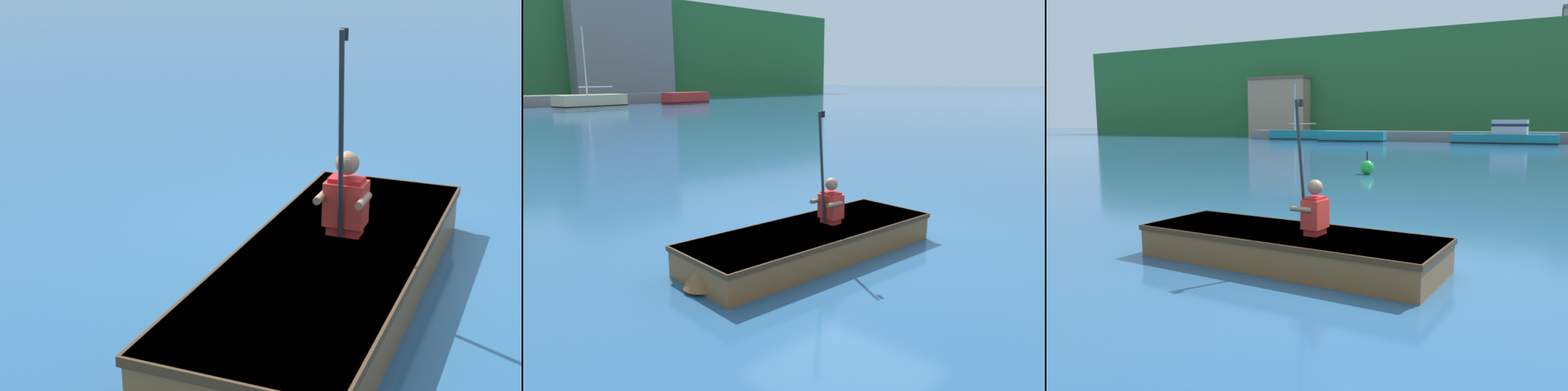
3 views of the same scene
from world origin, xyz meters
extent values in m
plane|color=#28567F|center=(0.00, 0.00, 0.00)|extent=(300.00, 300.00, 0.00)
cube|color=#2D6B33|center=(0.00, 60.07, 5.83)|extent=(120.00, 20.00, 11.66)
cube|color=tan|center=(-28.51, 53.00, 3.40)|extent=(7.48, 9.83, 6.80)
cube|color=brown|center=(-28.51, 53.00, 6.95)|extent=(7.78, 10.13, 0.30)
cube|color=slate|center=(0.00, 39.59, 0.45)|extent=(51.82, 2.40, 0.90)
cube|color=#197A84|center=(-1.86, 36.02, 0.39)|extent=(7.54, 2.80, 0.78)
cube|color=black|center=(-1.86, 36.02, 0.14)|extent=(7.58, 2.84, 0.10)
cube|color=#B2B2B7|center=(-1.49, 36.01, 1.33)|extent=(2.50, 2.15, 1.09)
cube|color=#19232D|center=(-1.49, 36.01, 1.46)|extent=(2.52, 2.17, 0.20)
cube|color=#197A84|center=(-13.67, 34.64, 0.47)|extent=(5.69, 2.22, 0.94)
cube|color=black|center=(-13.67, 34.64, 0.16)|extent=(5.73, 2.26, 0.10)
cube|color=#197A84|center=(-19.94, 36.96, 0.48)|extent=(5.12, 1.76, 0.96)
cube|color=black|center=(-19.94, 36.96, 0.17)|extent=(5.16, 1.80, 0.10)
cylinder|color=silver|center=(-20.19, 36.97, 3.06)|extent=(0.10, 0.10, 4.20)
cylinder|color=silver|center=(-19.43, 36.94, 1.56)|extent=(2.79, 0.17, 0.07)
cube|color=brown|center=(-1.32, -0.39, 0.19)|extent=(3.59, 1.46, 0.38)
cube|color=#482C16|center=(-1.32, -0.39, 0.35)|extent=(3.63, 1.50, 0.06)
cube|color=#482C16|center=(-1.32, -0.39, 0.34)|extent=(3.08, 1.21, 0.02)
cone|color=brown|center=(-3.00, -0.26, 0.21)|extent=(0.45, 0.45, 0.34)
cube|color=brown|center=(-1.06, -0.41, 0.33)|extent=(0.25, 1.13, 0.03)
cube|color=red|center=(-0.97, -0.42, 0.59)|extent=(0.18, 0.25, 0.43)
cube|color=red|center=(-0.97, -0.42, 0.61)|extent=(0.23, 0.31, 0.32)
sphere|color=#997051|center=(-0.97, -0.42, 0.91)|extent=(0.17, 0.17, 0.17)
cylinder|color=#997051|center=(-1.05, -0.26, 0.68)|extent=(0.26, 0.08, 0.06)
cylinder|color=#997051|center=(-1.08, -0.56, 0.68)|extent=(0.26, 0.08, 0.06)
cylinder|color=#232328|center=(-1.15, -0.40, 1.13)|extent=(0.16, 0.05, 1.47)
cylinder|color=black|center=(-1.15, -0.40, 1.83)|extent=(0.05, 0.05, 0.08)
sphere|color=green|center=(-3.88, 9.86, 0.22)|extent=(0.44, 0.44, 0.44)
cylinder|color=black|center=(-3.88, 9.86, 0.58)|extent=(0.04, 0.04, 0.28)
camera|label=1|loc=(-6.28, -1.45, 2.49)|focal=55.00mm
camera|label=2|loc=(-6.11, -4.50, 2.26)|focal=35.00mm
camera|label=3|loc=(1.33, -5.45, 1.61)|focal=35.00mm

